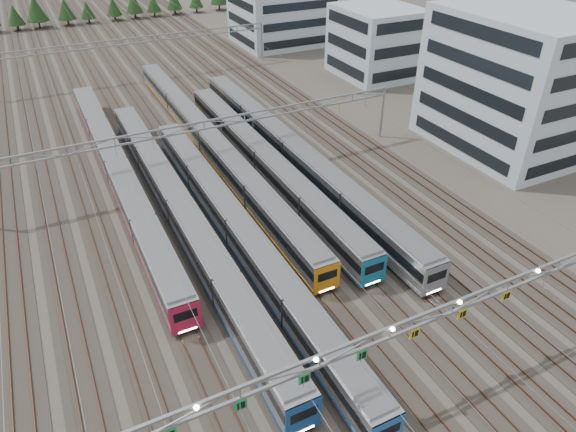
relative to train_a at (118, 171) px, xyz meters
name	(u,v)px	position (x,y,z in m)	size (l,w,h in m)	color
ground	(379,399)	(11.25, -42.70, -2.11)	(400.00, 400.00, 0.00)	#47423A
track_bed	(119,52)	(11.25, 57.30, -0.62)	(54.00, 260.00, 5.42)	#2D2823
train_a	(118,171)	(0.00, 0.00, 0.00)	(2.86, 59.70, 3.72)	black
train_b	(180,210)	(4.50, -12.84, 0.02)	(2.89, 60.24, 3.76)	black
train_c	(238,230)	(9.00, -19.31, -0.05)	(2.78, 54.53, 3.62)	black
train_d	(209,141)	(13.50, 3.40, -0.01)	(2.84, 68.23, 3.70)	black
train_e	(265,162)	(18.00, -6.28, 0.05)	(2.93, 51.17, 3.82)	black
train_f	(292,152)	(22.50, -5.52, 0.10)	(3.01, 59.98, 3.92)	black
gantry_near	(390,336)	(11.20, -42.82, 4.97)	(56.36, 0.61, 8.08)	gray
gantry_mid	(205,132)	(11.25, -2.70, 4.27)	(56.36, 0.36, 8.00)	gray
gantry_far	(130,46)	(11.25, 42.30, 4.27)	(56.36, 0.36, 8.00)	gray
depot_bldg_south	(517,82)	(54.18, -13.27, 7.52)	(18.00, 22.00, 19.26)	#ABBECD
depot_bldg_mid	(376,42)	(55.47, 22.78, 4.46)	(14.00, 16.00, 13.15)	#ABBECD
depot_bldg_north	(284,9)	(50.00, 53.43, 5.67)	(22.00, 18.00, 15.56)	#ABBECD
treeline	(110,5)	(16.65, 94.72, 2.12)	(106.40, 5.60, 7.02)	#332114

